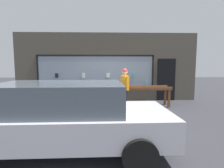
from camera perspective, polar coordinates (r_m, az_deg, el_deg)
ground_plane at (r=6.62m, az=-1.65°, el=-9.37°), size 40.00×40.00×0.00m
shopfront_facade at (r=8.77m, az=-1.71°, el=5.38°), size 8.98×0.29×3.36m
display_table_left at (r=7.61m, az=-12.93°, el=-2.13°), size 2.47×0.60×0.87m
display_table_right at (r=7.62m, az=9.52°, el=-2.00°), size 2.47×0.68×0.88m
person_browsing at (r=6.98m, az=4.20°, el=-0.57°), size 0.30×0.64×1.65m
small_dog at (r=6.84m, az=0.13°, el=-6.50°), size 0.22×0.58×0.40m
parked_car at (r=3.75m, az=-16.18°, el=-9.88°), size 4.39×1.94×1.41m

